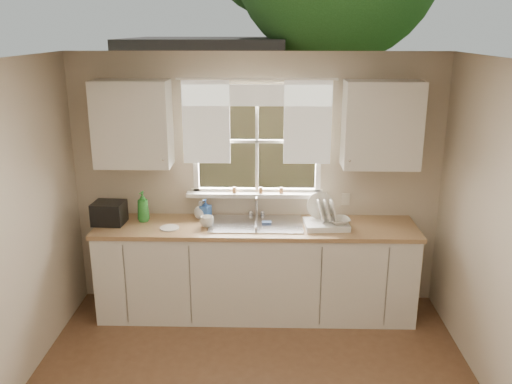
{
  "coord_description": "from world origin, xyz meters",
  "views": [
    {
      "loc": [
        0.12,
        -3.13,
        2.7
      ],
      "look_at": [
        0.0,
        1.65,
        1.25
      ],
      "focal_mm": 38.0,
      "sensor_mm": 36.0,
      "label": 1
    }
  ],
  "objects_px": {
    "cup": "(207,222)",
    "black_appliance": "(109,213)",
    "soap_bottle_a": "(143,206)",
    "dish_rack": "(326,220)"
  },
  "relations": [
    {
      "from": "dish_rack",
      "to": "soap_bottle_a",
      "type": "bearing_deg",
      "value": 176.14
    },
    {
      "from": "soap_bottle_a",
      "to": "cup",
      "type": "height_order",
      "value": "soap_bottle_a"
    },
    {
      "from": "dish_rack",
      "to": "soap_bottle_a",
      "type": "relative_size",
      "value": 1.43
    },
    {
      "from": "cup",
      "to": "black_appliance",
      "type": "height_order",
      "value": "black_appliance"
    },
    {
      "from": "dish_rack",
      "to": "black_appliance",
      "type": "relative_size",
      "value": 1.47
    },
    {
      "from": "dish_rack",
      "to": "cup",
      "type": "distance_m",
      "value": 1.12
    },
    {
      "from": "cup",
      "to": "dish_rack",
      "type": "bearing_deg",
      "value": 12.18
    },
    {
      "from": "cup",
      "to": "black_appliance",
      "type": "xyz_separation_m",
      "value": [
        -0.94,
        0.07,
        0.05
      ]
    },
    {
      "from": "dish_rack",
      "to": "black_appliance",
      "type": "bearing_deg",
      "value": 178.75
    },
    {
      "from": "dish_rack",
      "to": "soap_bottle_a",
      "type": "height_order",
      "value": "dish_rack"
    }
  ]
}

